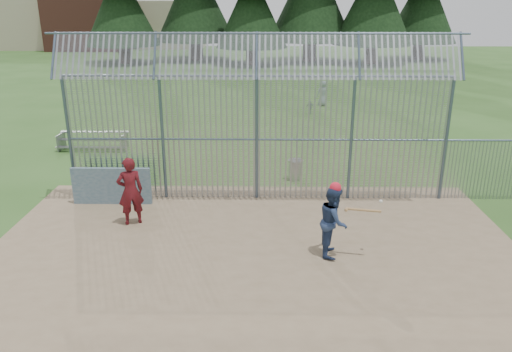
{
  "coord_description": "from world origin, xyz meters",
  "views": [
    {
      "loc": [
        0.22,
        -11.82,
        6.22
      ],
      "look_at": [
        0.0,
        2.0,
        1.3
      ],
      "focal_mm": 35.0,
      "sensor_mm": 36.0,
      "label": 1
    }
  ],
  "objects_px": {
    "onlooker": "(130,191)",
    "trash_can": "(296,169)",
    "dugout_wall": "(112,186)",
    "bleacher": "(93,140)",
    "batter": "(334,221)"
  },
  "relations": [
    {
      "from": "onlooker",
      "to": "trash_can",
      "type": "bearing_deg",
      "value": -165.23
    },
    {
      "from": "dugout_wall",
      "to": "onlooker",
      "type": "height_order",
      "value": "onlooker"
    },
    {
      "from": "onlooker",
      "to": "trash_can",
      "type": "xyz_separation_m",
      "value": [
        4.98,
        3.88,
        -0.65
      ]
    },
    {
      "from": "onlooker",
      "to": "bleacher",
      "type": "distance_m",
      "value": 8.43
    },
    {
      "from": "onlooker",
      "to": "bleacher",
      "type": "xyz_separation_m",
      "value": [
        -3.62,
        7.59,
        -0.62
      ]
    },
    {
      "from": "batter",
      "to": "onlooker",
      "type": "distance_m",
      "value": 5.86
    },
    {
      "from": "trash_can",
      "to": "bleacher",
      "type": "relative_size",
      "value": 0.27
    },
    {
      "from": "dugout_wall",
      "to": "onlooker",
      "type": "xyz_separation_m",
      "value": [
        1.0,
        -1.47,
        0.41
      ]
    },
    {
      "from": "batter",
      "to": "onlooker",
      "type": "bearing_deg",
      "value": 80.33
    },
    {
      "from": "onlooker",
      "to": "trash_can",
      "type": "relative_size",
      "value": 2.45
    },
    {
      "from": "dugout_wall",
      "to": "bleacher",
      "type": "relative_size",
      "value": 0.83
    },
    {
      "from": "trash_can",
      "to": "bleacher",
      "type": "xyz_separation_m",
      "value": [
        -8.6,
        3.71,
        0.03
      ]
    },
    {
      "from": "dugout_wall",
      "to": "onlooker",
      "type": "distance_m",
      "value": 1.82
    },
    {
      "from": "dugout_wall",
      "to": "onlooker",
      "type": "relative_size",
      "value": 1.24
    },
    {
      "from": "dugout_wall",
      "to": "trash_can",
      "type": "bearing_deg",
      "value": 21.94
    }
  ]
}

